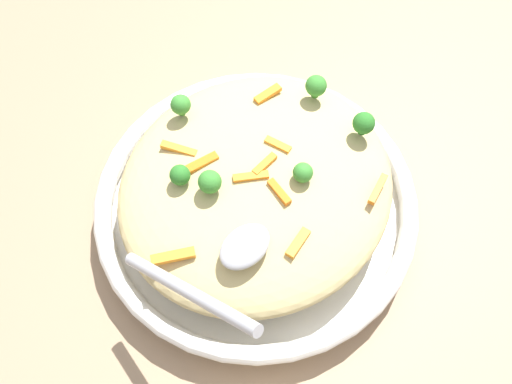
{
  "coord_description": "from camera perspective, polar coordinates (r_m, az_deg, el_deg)",
  "views": [
    {
      "loc": [
        -0.24,
        -0.24,
        0.69
      ],
      "look_at": [
        0.0,
        0.0,
        0.06
      ],
      "focal_mm": 46.67,
      "sensor_mm": 36.0,
      "label": 1
    }
  ],
  "objects": [
    {
      "name": "carrot_piece_1",
      "position": [
        0.75,
        1.01,
        8.39
      ],
      "size": [
        0.03,
        0.01,
        0.01
      ],
      "primitive_type": "cube",
      "rotation": [
        0.0,
        0.0,
        3.02
      ],
      "color": "orange",
      "rests_on": "pasta_mound"
    },
    {
      "name": "pasta_mound",
      "position": [
        0.71,
        -0.0,
        0.4
      ],
      "size": [
        0.3,
        0.28,
        0.06
      ],
      "primitive_type": "ellipsoid",
      "color": "#D1BA7A",
      "rests_on": "serving_bowl"
    },
    {
      "name": "carrot_piece_5",
      "position": [
        0.69,
        0.94,
        2.21
      ],
      "size": [
        0.03,
        0.01,
        0.01
      ],
      "primitive_type": "cube",
      "rotation": [
        0.0,
        0.0,
        0.03
      ],
      "color": "orange",
      "rests_on": "pasta_mound"
    },
    {
      "name": "broccoli_floret_0",
      "position": [
        0.74,
        5.16,
        9.03
      ],
      "size": [
        0.02,
        0.02,
        0.03
      ],
      "color": "#377928",
      "rests_on": "pasta_mound"
    },
    {
      "name": "serving_bowl",
      "position": [
        0.75,
        -0.0,
        -1.35
      ],
      "size": [
        0.36,
        0.36,
        0.05
      ],
      "color": "white",
      "rests_on": "ground_plane"
    },
    {
      "name": "carrot_piece_9",
      "position": [
        0.69,
        -4.83,
        2.4
      ],
      "size": [
        0.04,
        0.02,
        0.01
      ],
      "primitive_type": "cube",
      "rotation": [
        0.0,
        0.0,
        6.03
      ],
      "color": "orange",
      "rests_on": "pasta_mound"
    },
    {
      "name": "carrot_piece_3",
      "position": [
        0.68,
        -0.42,
        1.27
      ],
      "size": [
        0.03,
        0.03,
        0.01
      ],
      "primitive_type": "cube",
      "rotation": [
        0.0,
        0.0,
        5.63
      ],
      "color": "orange",
      "rests_on": "pasta_mound"
    },
    {
      "name": "broccoli_floret_4",
      "position": [
        0.68,
        -6.53,
        1.44
      ],
      "size": [
        0.02,
        0.02,
        0.02
      ],
      "color": "#296820",
      "rests_on": "pasta_mound"
    },
    {
      "name": "carrot_piece_8",
      "position": [
        0.65,
        3.61,
        -4.38
      ],
      "size": [
        0.03,
        0.02,
        0.01
      ],
      "primitive_type": "cube",
      "rotation": [
        0.0,
        0.0,
        3.34
      ],
      "color": "orange",
      "rests_on": "pasta_mound"
    },
    {
      "name": "ground_plane",
      "position": [
        0.77,
        -0.0,
        -2.19
      ],
      "size": [
        2.4,
        2.4,
        0.0
      ],
      "primitive_type": "plane",
      "color": "#9E7F60"
    },
    {
      "name": "broccoli_floret_3",
      "position": [
        0.71,
        9.22,
        5.83
      ],
      "size": [
        0.02,
        0.02,
        0.03
      ],
      "color": "#296820",
      "rests_on": "pasta_mound"
    },
    {
      "name": "carrot_piece_2",
      "position": [
        0.69,
        10.4,
        0.26
      ],
      "size": [
        0.04,
        0.02,
        0.01
      ],
      "primitive_type": "cube",
      "rotation": [
        0.0,
        0.0,
        3.43
      ],
      "color": "orange",
      "rests_on": "pasta_mound"
    },
    {
      "name": "serving_spoon",
      "position": [
        0.62,
        -2.74,
        -6.07
      ],
      "size": [
        0.12,
        0.16,
        0.1
      ],
      "color": "#B7B7BC",
      "rests_on": "pasta_mound"
    },
    {
      "name": "broccoli_floret_2",
      "position": [
        0.67,
        4.04,
        1.66
      ],
      "size": [
        0.02,
        0.02,
        0.02
      ],
      "color": "#377928",
      "rests_on": "pasta_mound"
    },
    {
      "name": "carrot_piece_7",
      "position": [
        0.7,
        1.88,
        4.05
      ],
      "size": [
        0.01,
        0.03,
        0.01
      ],
      "primitive_type": "cube",
      "rotation": [
        0.0,
        0.0,
        1.83
      ],
      "color": "orange",
      "rests_on": "pasta_mound"
    },
    {
      "name": "broccoli_floret_1",
      "position": [
        0.66,
        -3.98,
        0.85
      ],
      "size": [
        0.02,
        0.02,
        0.03
      ],
      "color": "#377928",
      "rests_on": "pasta_mound"
    },
    {
      "name": "carrot_piece_4",
      "position": [
        0.67,
        1.99,
        -0.01
      ],
      "size": [
        0.01,
        0.03,
        0.01
      ],
      "primitive_type": "cube",
      "rotation": [
        0.0,
        0.0,
        4.54
      ],
      "color": "orange",
      "rests_on": "pasta_mound"
    },
    {
      "name": "carrot_piece_0",
      "position": [
        0.65,
        -7.13,
        -5.49
      ],
      "size": [
        0.04,
        0.03,
        0.01
      ],
      "primitive_type": "cube",
      "rotation": [
        0.0,
        0.0,
        2.57
      ],
      "color": "orange",
      "rests_on": "pasta_mound"
    },
    {
      "name": "broccoli_floret_5",
      "position": [
        0.72,
        -6.56,
        7.36
      ],
      "size": [
        0.02,
        0.02,
        0.03
      ],
      "color": "#377928",
      "rests_on": "pasta_mound"
    },
    {
      "name": "carrot_piece_6",
      "position": [
        0.71,
        -6.63,
        3.68
      ],
      "size": [
        0.02,
        0.04,
        0.01
      ],
      "primitive_type": "cube",
      "rotation": [
        0.0,
        0.0,
        2.02
      ],
      "color": "orange",
      "rests_on": "pasta_mound"
    }
  ]
}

